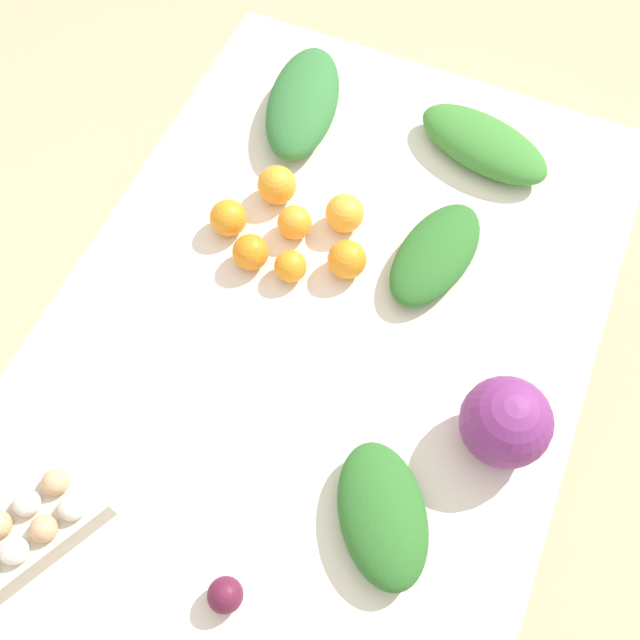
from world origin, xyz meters
The scene contains 16 objects.
ground_plane centered at (0.00, 0.00, 0.00)m, with size 8.00×8.00×0.00m, color #C6B289.
dining_table centered at (0.00, 0.00, 0.65)m, with size 1.46×1.01×0.73m.
cabbage_purple centered at (0.08, 0.38, 0.81)m, with size 0.16×0.16×0.16m, color #7A2D75.
egg_carton centered at (0.55, -0.28, 0.78)m, with size 0.27×0.21×0.09m.
greens_bunch_kale centered at (-0.47, -0.24, 0.78)m, with size 0.33×0.15×0.09m, color #337538.
greens_bunch_scallion centered at (-0.52, 0.16, 0.77)m, with size 0.30×0.14×0.07m, color #3D8433.
greens_bunch_chard centered at (0.30, 0.24, 0.77)m, with size 0.25×0.15×0.08m, color #2D6B28.
greens_bunch_dandelion centered at (-0.22, 0.16, 0.77)m, with size 0.27×0.14×0.07m, color #2D6B28.
beet_root centered at (0.51, 0.06, 0.76)m, with size 0.06×0.06×0.06m, color #5B1933.
orange_0 centered at (-0.13, -0.26, 0.77)m, with size 0.08×0.08×0.08m, color orange.
orange_1 centered at (-0.18, -0.13, 0.77)m, with size 0.07×0.07×0.07m, color orange.
orange_2 centered at (-0.23, -0.05, 0.77)m, with size 0.08×0.08×0.08m, color #F9A833.
orange_3 centered at (-0.13, 0.00, 0.77)m, with size 0.08×0.08×0.08m, color orange.
orange_4 centered at (-0.08, -0.10, 0.77)m, with size 0.06×0.06×0.06m, color orange.
orange_5 centered at (-0.24, -0.20, 0.78)m, with size 0.08×0.08×0.08m, color orange.
orange_6 centered at (-0.08, -0.18, 0.77)m, with size 0.07×0.07×0.07m, color orange.
Camera 1 is at (0.56, 0.24, 1.97)m, focal length 40.00 mm.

